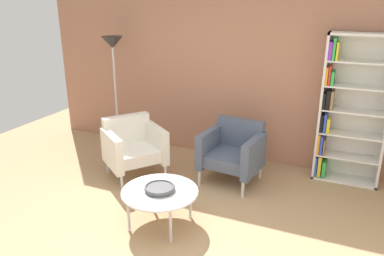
% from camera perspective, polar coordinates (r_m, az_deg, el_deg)
% --- Properties ---
extents(ground_plane, '(8.32, 8.32, 0.00)m').
position_cam_1_polar(ground_plane, '(3.86, -3.82, -17.57)').
color(ground_plane, tan).
extents(brick_back_panel, '(6.40, 0.12, 2.90)m').
position_cam_1_polar(brick_back_panel, '(5.45, 7.91, 10.03)').
color(brick_back_panel, '#A87056').
rests_on(brick_back_panel, ground_plane).
extents(bookshelf_tall, '(0.80, 0.30, 1.90)m').
position_cam_1_polar(bookshelf_tall, '(5.16, 22.27, 2.40)').
color(bookshelf_tall, silver).
rests_on(bookshelf_tall, ground_plane).
extents(coffee_table_low, '(0.80, 0.80, 0.40)m').
position_cam_1_polar(coffee_table_low, '(4.01, -4.85, -9.72)').
color(coffee_table_low, silver).
rests_on(coffee_table_low, ground_plane).
extents(decorative_bowl, '(0.32, 0.32, 0.05)m').
position_cam_1_polar(decorative_bowl, '(3.98, -4.87, -8.91)').
color(decorative_bowl, '#4C4C51').
rests_on(decorative_bowl, coffee_table_low).
extents(armchair_spare_guest, '(0.79, 0.73, 0.78)m').
position_cam_1_polar(armchair_spare_guest, '(4.94, 6.18, -3.39)').
color(armchair_spare_guest, '#4C566B').
rests_on(armchair_spare_guest, ground_plane).
extents(armchair_corner_red, '(0.94, 0.95, 0.78)m').
position_cam_1_polar(armchair_corner_red, '(5.12, -8.85, -2.68)').
color(armchair_corner_red, white).
rests_on(armchair_corner_red, ground_plane).
extents(floor_lamp_torchiere, '(0.32, 0.32, 1.74)m').
position_cam_1_polar(floor_lamp_torchiere, '(5.93, -11.75, 10.53)').
color(floor_lamp_torchiere, silver).
rests_on(floor_lamp_torchiere, ground_plane).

